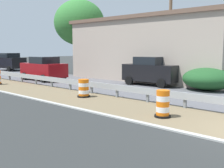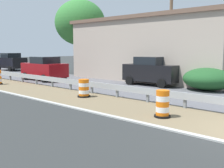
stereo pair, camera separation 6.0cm
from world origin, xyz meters
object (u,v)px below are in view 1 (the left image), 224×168
(car_distant_a, at_px, (151,71))
(utility_pole_near, at_px, (170,21))
(traffic_barrel_nearest, at_px, (163,105))
(traffic_barrel_close, at_px, (84,89))
(car_trailing_near_lane, at_px, (10,62))
(car_lead_near_lane, at_px, (44,68))

(car_distant_a, bearing_deg, utility_pole_near, 75.93)
(traffic_barrel_nearest, relative_size, car_distant_a, 0.26)
(traffic_barrel_close, relative_size, car_trailing_near_lane, 0.24)
(traffic_barrel_close, relative_size, utility_pole_near, 0.11)
(utility_pole_near, bearing_deg, car_distant_a, 168.21)
(traffic_barrel_close, relative_size, car_distant_a, 0.24)
(traffic_barrel_nearest, xyz_separation_m, traffic_barrel_close, (0.90, 5.52, -0.04))
(car_lead_near_lane, relative_size, utility_pole_near, 0.47)
(car_lead_near_lane, height_order, utility_pole_near, utility_pole_near)
(car_lead_near_lane, relative_size, car_trailing_near_lane, 1.02)
(car_trailing_near_lane, height_order, car_distant_a, car_trailing_near_lane)
(traffic_barrel_nearest, bearing_deg, car_trailing_near_lane, 74.23)
(traffic_barrel_close, bearing_deg, car_lead_near_lane, 69.63)
(traffic_barrel_nearest, bearing_deg, utility_pole_near, 28.36)
(car_trailing_near_lane, bearing_deg, utility_pole_near, 4.43)
(traffic_barrel_close, bearing_deg, car_trailing_near_lane, 72.55)
(traffic_barrel_nearest, distance_m, car_trailing_near_lane, 27.10)
(traffic_barrel_nearest, xyz_separation_m, car_distant_a, (7.48, 5.47, 0.56))
(car_trailing_near_lane, bearing_deg, traffic_barrel_close, -18.55)
(traffic_barrel_nearest, distance_m, car_distant_a, 9.29)
(car_lead_near_lane, bearing_deg, traffic_barrel_close, 159.71)
(car_lead_near_lane, distance_m, utility_pole_near, 11.03)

